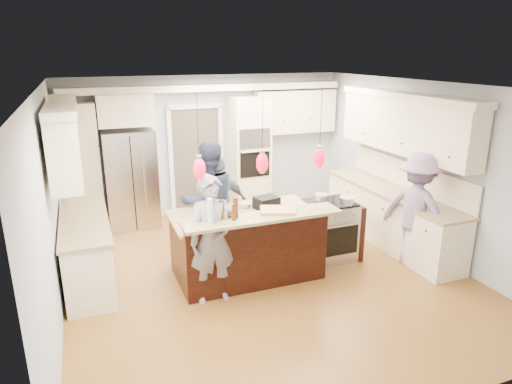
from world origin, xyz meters
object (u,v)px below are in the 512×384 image
person_bar_end (212,240)px  refrigerator (131,179)px  person_far_left (209,201)px  kitchen_island (247,243)px  island_range (330,230)px

person_bar_end → refrigerator: bearing=100.8°
person_bar_end → person_far_left: 1.34m
person_bar_end → person_far_left: (0.31, 1.30, 0.08)m
kitchen_island → person_far_left: 0.96m
island_range → person_far_left: person_far_left is taller
kitchen_island → person_far_left: person_far_left is taller
refrigerator → person_far_left: person_far_left is taller
kitchen_island → island_range: kitchen_island is taller
refrigerator → island_range: 3.71m
person_far_left → refrigerator: bearing=-63.3°
person_bar_end → person_far_left: person_far_left is taller
refrigerator → kitchen_island: refrigerator is taller
person_far_left → island_range: bearing=156.5°
refrigerator → person_bar_end: 3.16m
refrigerator → kitchen_island: bearing=-63.1°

